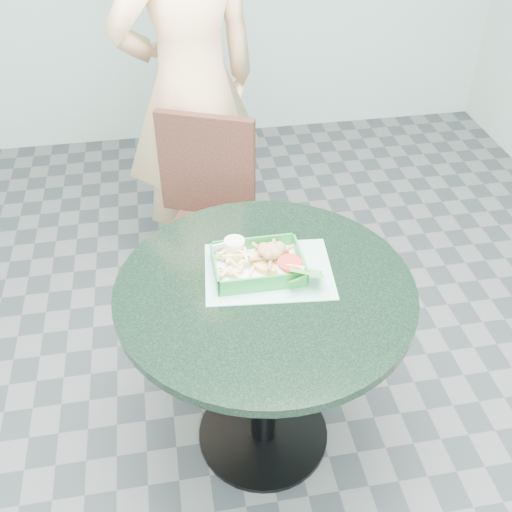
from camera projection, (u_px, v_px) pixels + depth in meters
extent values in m
cube|color=#303335|center=(263.00, 434.00, 2.30)|extent=(4.00, 5.00, 0.02)
cylinder|color=black|center=(263.00, 432.00, 2.30)|extent=(0.49, 0.49, 0.02)
cylinder|color=black|center=(264.00, 369.00, 2.06)|extent=(0.09, 0.09, 0.70)
cylinder|color=#2B4B3C|center=(265.00, 294.00, 1.84)|extent=(0.92, 0.92, 0.03)
cube|color=black|center=(214.00, 240.00, 2.52)|extent=(0.41, 0.41, 0.04)
cube|color=black|center=(207.00, 166.00, 2.50)|extent=(0.41, 0.04, 0.46)
cube|color=black|center=(180.00, 314.00, 2.51)|extent=(0.04, 0.04, 0.43)
cube|color=black|center=(263.00, 304.00, 2.55)|extent=(0.04, 0.04, 0.43)
cube|color=black|center=(174.00, 261.00, 2.78)|extent=(0.04, 0.04, 0.43)
cube|color=black|center=(249.00, 253.00, 2.82)|extent=(0.04, 0.04, 0.43)
imported|color=#EDBB87|center=(187.00, 35.00, 2.41)|extent=(0.99, 0.83, 2.31)
cube|color=#82B8A9|center=(268.00, 276.00, 1.88)|extent=(0.42, 0.33, 0.00)
cube|color=#1B8030|center=(258.00, 274.00, 1.88)|extent=(0.27, 0.20, 0.01)
cube|color=white|center=(258.00, 273.00, 1.87)|extent=(0.26, 0.19, 0.00)
cube|color=#1B8030|center=(253.00, 248.00, 1.93)|extent=(0.27, 0.01, 0.05)
cube|color=#1B8030|center=(264.00, 288.00, 1.79)|extent=(0.27, 0.01, 0.05)
cube|color=#1B8030|center=(300.00, 263.00, 1.88)|extent=(0.01, 0.20, 0.05)
cube|color=#1B8030|center=(215.00, 272.00, 1.84)|extent=(0.01, 0.20, 0.05)
cylinder|color=gold|center=(271.00, 265.00, 1.88)|extent=(0.13, 0.13, 0.02)
cylinder|color=silver|center=(235.00, 249.00, 1.90)|extent=(0.07, 0.07, 0.03)
cylinder|color=silver|center=(234.00, 245.00, 1.89)|extent=(0.06, 0.06, 0.00)
cylinder|color=white|center=(290.00, 276.00, 1.84)|extent=(0.09, 0.09, 0.03)
torus|color=white|center=(290.00, 271.00, 1.82)|extent=(0.08, 0.08, 0.01)
cylinder|color=#B43124|center=(290.00, 269.00, 1.82)|extent=(0.08, 0.08, 0.01)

